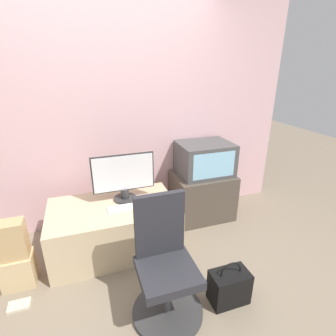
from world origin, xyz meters
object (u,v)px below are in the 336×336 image
at_px(mouse, 149,201).
at_px(handbag, 229,287).
at_px(office_chair, 165,270).
at_px(cardboard_box_lower, 18,270).
at_px(keyboard, 126,207).
at_px(crt_tv, 205,159).
at_px(book, 19,305).
at_px(main_monitor, 124,177).

height_order(mouse, handbag, mouse).
bearing_deg(office_chair, mouse, 83.59).
bearing_deg(mouse, cardboard_box_lower, -172.13).
bearing_deg(mouse, keyboard, -173.87).
xyz_separation_m(mouse, handbag, (0.42, -0.91, -0.37)).
xyz_separation_m(crt_tv, book, (-2.00, -0.80, -0.75)).
bearing_deg(book, cardboard_box_lower, 95.12).
bearing_deg(keyboard, office_chair, -79.49).
relative_size(office_chair, cardboard_box_lower, 3.24).
bearing_deg(book, main_monitor, 30.71).
relative_size(mouse, crt_tv, 0.08).
bearing_deg(book, keyboard, 22.90).
xyz_separation_m(cardboard_box_lower, handbag, (1.64, -0.74, -0.00)).
height_order(crt_tv, office_chair, same).
bearing_deg(keyboard, handbag, -53.66).
relative_size(handbag, book, 2.33).
distance_m(keyboard, handbag, 1.16).
height_order(office_chair, cardboard_box_lower, office_chair).
xyz_separation_m(office_chair, book, (-1.11, 0.38, -0.36)).
relative_size(crt_tv, office_chair, 0.65).
bearing_deg(cardboard_box_lower, mouse, 7.87).
bearing_deg(handbag, cardboard_box_lower, 155.65).
bearing_deg(handbag, crt_tv, 73.68).
distance_m(main_monitor, crt_tv, 1.03).
height_order(main_monitor, cardboard_box_lower, main_monitor).
relative_size(mouse, book, 0.31).
bearing_deg(main_monitor, crt_tv, 12.00).
height_order(crt_tv, cardboard_box_lower, crt_tv).
relative_size(crt_tv, cardboard_box_lower, 2.12).
xyz_separation_m(mouse, office_chair, (-0.09, -0.81, -0.14)).
bearing_deg(crt_tv, book, -158.11).
relative_size(mouse, handbag, 0.13).
xyz_separation_m(crt_tv, office_chair, (-0.88, -1.18, -0.38)).
bearing_deg(crt_tv, handbag, -106.32).
relative_size(crt_tv, book, 3.76).
distance_m(keyboard, book, 1.16).
relative_size(crt_tv, handbag, 1.61).
bearing_deg(crt_tv, keyboard, -159.07).
distance_m(main_monitor, handbag, 1.38).
bearing_deg(cardboard_box_lower, book, -84.88).
bearing_deg(office_chair, book, 161.35).
distance_m(main_monitor, office_chair, 1.04).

